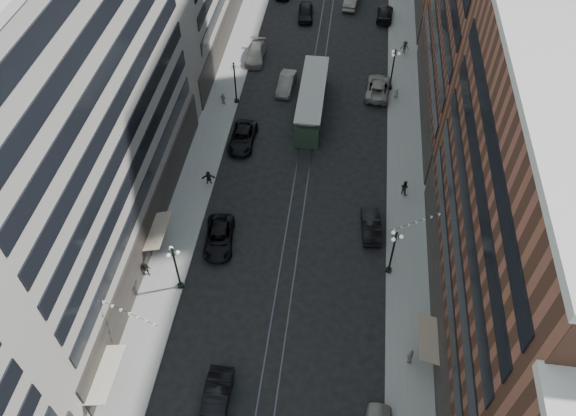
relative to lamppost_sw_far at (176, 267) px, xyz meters
The scene contains 29 objects.
ground 33.44m from the lamppost_sw_far, 73.96° to the left, with size 220.00×220.00×0.00m, color black.
sidewalk_west 42.15m from the lamppost_sw_far, 92.45° to the left, with size 4.00×180.00×0.15m, color gray.
sidewalk_east 46.70m from the lamppost_sw_far, 64.31° to the left, with size 4.00×180.00×0.15m, color gray.
rail_west 42.96m from the lamppost_sw_far, 78.56° to the left, with size 0.12×180.00×0.02m, color #2D2D33.
rail_east 43.26m from the lamppost_sw_far, 76.74° to the left, with size 0.12×180.00×0.02m, color #2D2D33.
building_west_mid 14.31m from the lamppost_sw_far, 147.34° to the left, with size 8.00×36.00×28.00m, color gray.
building_east_mid 27.67m from the lamppost_sw_far, ahead, with size 8.00×30.00×24.00m, color brown.
lamppost_sw_far is the anchor object (origin of this frame).
lamppost_sw_mid 27.00m from the lamppost_sw_far, 90.00° to the left, with size 1.03×1.14×5.52m.
lamppost_se_far 18.83m from the lamppost_sw_far, 12.26° to the left, with size 1.03×1.14×5.52m.
lamppost_se_mid 36.91m from the lamppost_sw_far, 60.10° to the left, with size 1.03×1.14×5.52m.
streetcar 27.80m from the lamppost_sw_far, 70.65° to the left, with size 2.88×13.02×3.60m.
car_2 6.35m from the lamppost_sw_far, 66.11° to the left, with size 2.61×5.66×1.57m, color black.
car_5 11.80m from the lamppost_sw_far, 61.95° to the right, with size 1.89×5.43×1.79m, color black.
pedestrian_2 3.96m from the lamppost_sw_far, 166.28° to the left, with size 0.88×0.48×1.81m, color black.
pedestrian_4 20.73m from the lamppost_sw_far, 13.44° to the right, with size 1.08×0.49×1.84m, color #A49B87.
car_7 20.06m from the lamppost_sw_far, 84.10° to the left, with size 2.66×5.77×1.60m, color black.
car_8 36.65m from the lamppost_sw_far, 88.75° to the left, with size 2.34×5.75×1.67m, color gray.
car_10 18.90m from the lamppost_sw_far, 27.71° to the left, with size 1.68×4.81×1.59m, color black.
car_11 35.48m from the lamppost_sw_far, 61.41° to the left, with size 2.80×6.07×1.69m, color gray.
car_12 52.26m from the lamppost_sw_far, 70.30° to the left, with size 2.20×5.42×1.57m, color black.
car_13 48.36m from the lamppost_sw_far, 82.59° to the left, with size 2.08×5.16×1.76m, color black.
car_14 53.72m from the lamppost_sw_far, 76.38° to the left, with size 1.86×5.34×1.76m, color slate.
pedestrian_5 13.22m from the lamppost_sw_far, 91.32° to the left, with size 1.46×0.42×1.58m, color black.
pedestrian_6 26.54m from the lamppost_sw_far, 93.18° to the left, with size 0.90×0.41×1.53m, color #A69A8A.
pedestrian_7 24.40m from the lamppost_sw_far, 35.18° to the left, with size 0.86×0.47×1.76m, color black.
pedestrian_8 35.57m from the lamppost_sw_far, 57.48° to the left, with size 0.59×0.39×1.63m, color #9F9383.
pedestrian_9 45.06m from the lamppost_sw_far, 63.23° to the left, with size 1.13×0.47×1.76m, color black.
car_extra_0 31.13m from the lamppost_sw_far, 79.57° to the left, with size 1.80×5.16×1.70m, color #66625B.
Camera 1 is at (3.82, 1.08, 42.07)m, focal length 35.00 mm.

